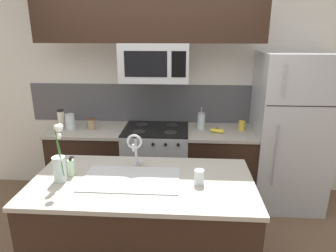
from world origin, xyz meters
The scene contains 21 objects.
ground_plane centered at (0.00, 0.00, 0.00)m, with size 10.00×10.00×0.00m, color brown.
rear_partition centered at (0.30, 1.28, 1.30)m, with size 5.20×0.10×2.60m, color silver.
splash_band centered at (0.00, 1.22, 1.15)m, with size 3.26×0.01×0.48m, color #4C4C51.
back_counter_left centered at (-0.81, 0.90, 0.46)m, with size 0.90×0.65×0.91m.
back_counter_right centered at (0.76, 0.90, 0.46)m, with size 0.80×0.65×0.91m.
stove_range centered at (0.00, 0.90, 0.46)m, with size 0.76×0.64×0.93m.
microwave centered at (0.00, 0.88, 1.70)m, with size 0.74×0.40×0.42m.
upper_cabinet_band centered at (-0.05, 0.85, 2.20)m, with size 2.40×0.34×0.60m, color black.
refrigerator centered at (1.55, 0.92, 0.91)m, with size 0.80×0.74×1.81m.
storage_jar_tall centered at (-1.15, 0.93, 1.02)m, with size 0.08×0.08×0.22m.
storage_jar_medium centered at (-1.01, 0.87, 1.00)m, with size 0.11×0.11×0.18m.
storage_jar_short centered at (-0.76, 0.87, 0.98)m, with size 0.09×0.09×0.13m.
banana_bunch centered at (0.72, 0.84, 0.93)m, with size 0.19×0.12×0.07m.
french_press centered at (0.53, 0.96, 1.01)m, with size 0.09×0.09×0.27m.
coffee_tin centered at (1.01, 0.95, 0.97)m, with size 0.08×0.08×0.11m, color gold.
island_counter centered at (0.02, -0.35, 0.46)m, with size 1.74×0.89×0.91m.
kitchen_sink centered at (-0.07, -0.35, 0.84)m, with size 0.76×0.44×0.16m.
sink_faucet centered at (-0.07, -0.13, 1.11)m, with size 0.14×0.14×0.31m.
dish_soap_bottle centered at (-0.56, -0.30, 0.98)m, with size 0.06×0.05×0.16m.
drinking_glass centered at (0.46, -0.38, 0.97)m, with size 0.08×0.08×0.12m.
flower_vase centered at (-0.61, -0.40, 1.05)m, with size 0.13×0.17×0.48m.
Camera 1 is at (0.35, -2.44, 2.03)m, focal length 32.00 mm.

